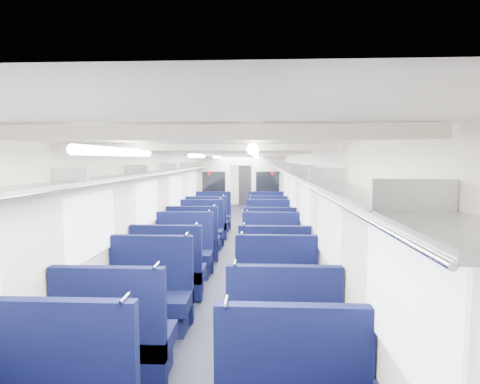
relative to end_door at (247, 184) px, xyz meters
name	(u,v)px	position (x,y,z in m)	size (l,w,h in m)	color
floor	(235,246)	(0.00, -8.94, -1.00)	(2.80, 18.00, 0.01)	black
ceiling	(235,153)	(0.00, -8.94, 1.35)	(2.80, 18.00, 0.01)	white
wall_left	(180,200)	(-1.40, -8.94, 0.18)	(0.02, 18.00, 2.35)	beige
dado_left	(181,232)	(-1.39, -8.94, -0.65)	(0.03, 17.90, 0.70)	#0F1334
wall_right	(291,200)	(1.40, -8.94, 0.18)	(0.02, 18.00, 2.35)	beige
dado_right	(290,233)	(1.39, -8.94, -0.65)	(0.03, 17.90, 0.70)	#0F1334
wall_far	(247,180)	(0.00, 0.06, 0.18)	(2.80, 0.02, 2.35)	beige
luggage_rack_left	(187,168)	(-1.21, -8.94, 0.97)	(0.36, 17.40, 0.18)	#B2B5BA
luggage_rack_right	(284,168)	(1.21, -8.94, 0.97)	(0.36, 17.40, 0.18)	#B2B5BA
windows	(234,192)	(0.00, -9.40, 0.42)	(2.78, 15.60, 0.75)	white
ceiling_fittings	(235,155)	(0.00, -9.20, 1.29)	(2.70, 16.06, 0.11)	silver
end_door	(247,184)	(0.00, 0.00, 0.00)	(0.75, 0.06, 2.00)	black
bulkhead	(241,189)	(0.00, -6.10, 0.23)	(2.80, 0.10, 2.35)	silver
seat_4	(115,343)	(-0.83, -14.94, -0.62)	(1.10, 0.61, 1.23)	#0D133E
seat_5	(282,341)	(0.83, -14.81, -0.62)	(1.10, 0.61, 1.23)	#0D133E
seat_6	(149,300)	(-0.83, -13.75, -0.62)	(1.10, 0.61, 1.23)	#0D133E
seat_7	(277,299)	(0.83, -13.65, -0.62)	(1.10, 0.61, 1.23)	#0D133E
seat_8	(169,274)	(-0.83, -12.66, -0.62)	(1.10, 0.61, 1.23)	#0D133E
seat_9	(274,276)	(0.83, -12.64, -0.62)	(1.10, 0.61, 1.23)	#0D133E
seat_10	(184,256)	(-0.83, -11.47, -0.62)	(1.10, 0.61, 1.23)	#0D133E
seat_11	(271,256)	(0.83, -11.43, -0.62)	(1.10, 0.61, 1.23)	#0D133E
seat_12	(194,242)	(-0.83, -10.32, -0.62)	(1.10, 0.61, 1.23)	#0D133E
seat_13	(270,244)	(0.83, -10.41, -0.62)	(1.10, 0.61, 1.23)	#0D133E
seat_14	(201,233)	(-0.83, -9.22, -0.62)	(1.10, 0.61, 1.23)	#0D133E
seat_15	(268,233)	(0.83, -9.12, -0.62)	(1.10, 0.61, 1.23)	#0D133E
seat_16	(207,225)	(-0.83, -8.13, -0.62)	(1.10, 0.61, 1.23)	#0D133E
seat_17	(267,224)	(0.83, -7.90, -0.62)	(1.10, 0.61, 1.23)	#0D133E
seat_18	(213,218)	(-0.83, -6.87, -0.62)	(1.10, 0.61, 1.23)	#0D133E
seat_19	(266,218)	(0.83, -6.75, -0.62)	(1.10, 0.61, 1.23)	#0D133E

